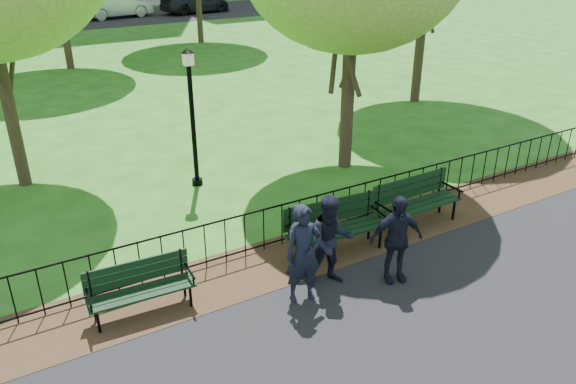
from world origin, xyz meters
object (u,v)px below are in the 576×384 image
park_bench_right_a (415,197)px  person_mid (331,241)px  person_right (396,239)px  sedan_silver (116,6)px  sedan_dark (195,2)px  park_bench_main (322,225)px  park_bench_left_a (140,283)px  person_left (303,254)px  lamppost (192,114)px

park_bench_right_a → person_mid: 2.88m
person_right → sedan_silver: bearing=100.8°
sedan_dark → park_bench_main: bearing=153.8°
park_bench_main → park_bench_left_a: park_bench_main is taller
person_left → sedan_silver: person_left is taller
park_bench_main → park_bench_right_a: size_ratio=1.04×
park_bench_left_a → person_right: bearing=-14.8°
park_bench_main → person_right: size_ratio=1.28×
park_bench_left_a → park_bench_right_a: bearing=3.7°
person_mid → person_right: size_ratio=1.03×
park_bench_main → sedan_silver: 33.78m
park_bench_main → person_right: (0.67, -1.28, 0.14)m
park_bench_left_a → sedan_dark: (14.24, 32.89, 0.23)m
lamppost → sedan_silver: 29.69m
park_bench_right_a → person_left: size_ratio=1.15×
park_bench_right_a → lamppost: lamppost is taller
park_bench_right_a → sedan_dark: bearing=74.7°
park_bench_main → sedan_silver: bearing=86.2°
park_bench_right_a → person_right: size_ratio=1.23×
lamppost → sedan_silver: (5.92, 29.08, -0.97)m
park_bench_left_a → lamppost: lamppost is taller
park_bench_left_a → person_mid: 3.21m
lamppost → park_bench_main: bearing=-80.0°
person_left → sedan_dark: size_ratio=0.33×
sedan_silver → sedan_dark: sedan_silver is taller
park_bench_left_a → sedan_dark: size_ratio=0.33×
park_bench_left_a → sedan_dark: sedan_dark is taller
lamppost → sedan_dark: lamppost is taller
person_mid → sedan_dark: size_ratio=0.32×
park_bench_main → sedan_silver: sedan_silver is taller
park_bench_right_a → lamppost: (-3.13, 4.20, 1.15)m
person_right → person_mid: bearing=173.4°
lamppost → sedan_dark: size_ratio=0.63×
person_right → park_bench_right_a: bearing=57.2°
park_bench_right_a → person_right: bearing=-141.8°
person_mid → person_right: bearing=-8.8°
park_bench_left_a → sedan_silver: bearing=79.1°
person_left → person_right: size_ratio=1.07×
person_mid → sedan_dark: bearing=87.7°
sedan_dark → lamppost: bearing=150.0°
person_left → person_mid: (0.65, 0.15, -0.03)m
sedan_dark → park_bench_left_a: bearing=148.6°
park_bench_main → person_mid: person_mid is taller
person_mid → sedan_silver: size_ratio=0.34×
park_bench_right_a → person_left: bearing=-163.5°
park_bench_main → person_mid: size_ratio=1.24×
park_bench_left_a → person_left: person_left is taller
person_left → person_right: person_left is taller
park_bench_left_a → sedan_silver: 34.39m
park_bench_left_a → park_bench_main: bearing=2.2°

